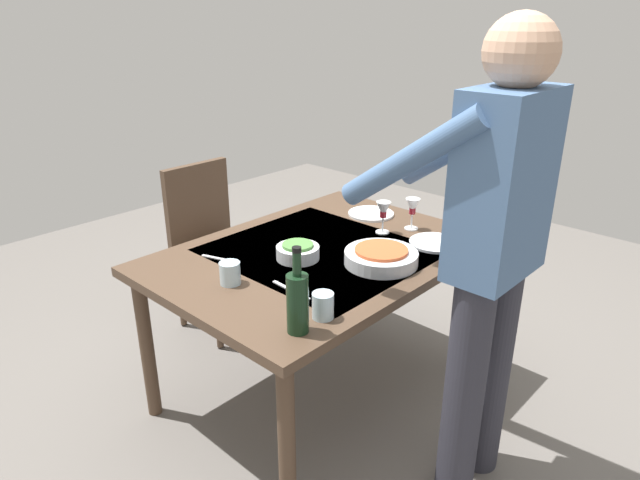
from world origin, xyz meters
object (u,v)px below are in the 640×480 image
object	(u,v)px
chair_near	(211,236)
dinner_plate_far	(435,243)
dining_table	(320,266)
wine_bottle	(298,301)
wine_glass_left	(383,212)
dinner_plate_near	(371,214)
side_bowl_salad	(298,251)
water_cup_near_right	(230,273)
serving_bowl_pasta	(381,257)
water_cup_near_left	(323,306)
wine_glass_right	(412,208)
person_server	(490,248)

from	to	relation	value
chair_near	dinner_plate_far	size ratio (longest dim) A/B	3.96
dining_table	wine_bottle	xyz separation A→B (m)	(0.53, 0.39, 0.18)
chair_near	dinner_plate_far	distance (m)	1.27
wine_glass_left	dinner_plate_far	xyz separation A→B (m)	(-0.05, 0.25, -0.10)
dinner_plate_near	side_bowl_salad	bearing A→B (deg)	9.88
dining_table	dinner_plate_far	distance (m)	0.52
water_cup_near_right	dinner_plate_far	xyz separation A→B (m)	(-0.86, 0.36, -0.04)
serving_bowl_pasta	dinner_plate_far	bearing A→B (deg)	171.58
water_cup_near_left	dinner_plate_far	world-z (taller)	water_cup_near_left
wine_glass_right	serving_bowl_pasta	bearing A→B (deg)	18.00
dining_table	dinner_plate_far	world-z (taller)	dinner_plate_far
dining_table	side_bowl_salad	world-z (taller)	side_bowl_salad
dining_table	serving_bowl_pasta	xyz separation A→B (m)	(-0.07, 0.27, 0.10)
person_server	wine_glass_left	size ratio (longest dim) A/B	11.19
wine_bottle	water_cup_near_right	world-z (taller)	wine_bottle
water_cup_near_right	dinner_plate_near	size ratio (longest dim) A/B	0.38
water_cup_near_left	side_bowl_salad	bearing A→B (deg)	-125.07
serving_bowl_pasta	wine_glass_right	bearing A→B (deg)	-162.00
water_cup_near_right	dinner_plate_near	bearing A→B (deg)	-174.95
water_cup_near_right	serving_bowl_pasta	bearing A→B (deg)	149.61
water_cup_near_right	dinner_plate_far	size ratio (longest dim) A/B	0.38
person_server	wine_glass_left	xyz separation A→B (m)	(-0.35, -0.70, -0.13)
wine_bottle	dinner_plate_far	xyz separation A→B (m)	(-0.93, -0.07, -0.10)
water_cup_near_left	wine_glass_right	bearing A→B (deg)	-164.18
wine_glass_left	wine_glass_right	xyz separation A→B (m)	(-0.13, 0.07, 0.00)
dining_table	side_bowl_salad	distance (m)	0.16
dinner_plate_near	serving_bowl_pasta	bearing A→B (deg)	42.04
dinner_plate_near	wine_bottle	bearing A→B (deg)	26.42
person_server	chair_near	bearing A→B (deg)	-92.35
wine_glass_right	dinner_plate_near	bearing A→B (deg)	-95.74
wine_glass_right	dinner_plate_near	world-z (taller)	wine_glass_right
wine_bottle	person_server	bearing A→B (deg)	144.48
dining_table	chair_near	distance (m)	0.90
wine_glass_right	dinner_plate_far	size ratio (longest dim) A/B	0.66
wine_glass_right	dinner_plate_far	bearing A→B (deg)	66.33
person_server	water_cup_near_left	world-z (taller)	person_server
chair_near	water_cup_near_right	size ratio (longest dim) A/B	10.46
wine_bottle	side_bowl_salad	size ratio (longest dim) A/B	1.64
chair_near	person_server	bearing A→B (deg)	87.65
dinner_plate_near	wine_glass_left	bearing A→B (deg)	50.50
person_server	dinner_plate_far	world-z (taller)	person_server
person_server	dinner_plate_near	world-z (taller)	person_server
dining_table	water_cup_near_left	size ratio (longest dim) A/B	15.34
water_cup_near_right	chair_near	bearing A→B (deg)	-121.67
wine_bottle	water_cup_near_left	distance (m)	0.14
wine_glass_left	serving_bowl_pasta	size ratio (longest dim) A/B	0.50
serving_bowl_pasta	water_cup_near_right	bearing A→B (deg)	-30.39
wine_glass_left	wine_glass_right	size ratio (longest dim) A/B	1.00
dinner_plate_far	chair_near	bearing A→B (deg)	-74.40
person_server	side_bowl_salad	bearing A→B (deg)	-81.20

